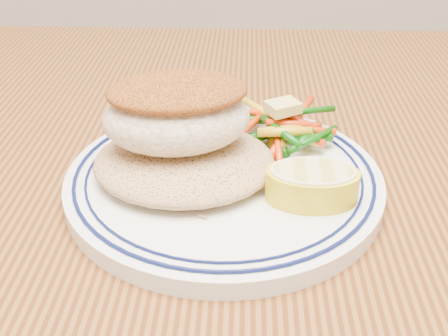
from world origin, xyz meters
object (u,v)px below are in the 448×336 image
dining_table (265,300)px  vegetable_pile (281,129)px  plate (224,179)px  lemon_wedge (312,183)px  fish_fillet (177,112)px  rice_pilaf (184,158)px

dining_table → vegetable_pile: (0.01, 0.08, 0.12)m
dining_table → plate: (-0.04, 0.03, 0.11)m
dining_table → lemon_wedge: bearing=-12.9°
dining_table → vegetable_pile: 0.15m
plate → fish_fillet: fish_fillet is taller
plate → vegetable_pile: size_ratio=2.24×
dining_table → fish_fillet: fish_fillet is taller
fish_fillet → vegetable_pile: fish_fillet is taller
lemon_wedge → vegetable_pile: bearing=101.9°
rice_pilaf → fish_fillet: bearing=123.4°
plate → fish_fillet: size_ratio=2.01×
plate → lemon_wedge: lemon_wedge is taller
fish_fillet → vegetable_pile: size_ratio=1.12×
rice_pilaf → vegetable_pile: size_ratio=1.28×
fish_fillet → vegetable_pile: (0.08, 0.05, -0.04)m
rice_pilaf → lemon_wedge: size_ratio=2.09×
dining_table → vegetable_pile: bearing=82.2°
rice_pilaf → vegetable_pile: same height
plate → vegetable_pile: bearing=48.7°
dining_table → rice_pilaf: rice_pilaf is taller
dining_table → rice_pilaf: bearing=158.8°
dining_table → plate: bearing=143.0°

